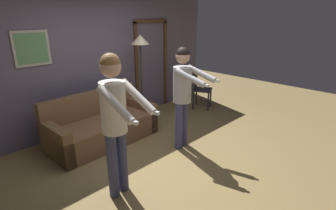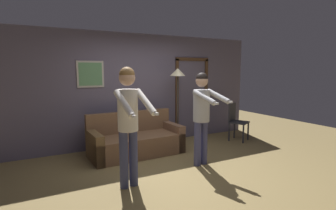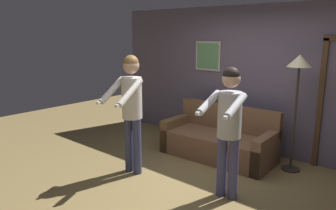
{
  "view_description": "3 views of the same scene",
  "coord_description": "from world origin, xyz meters",
  "px_view_note": "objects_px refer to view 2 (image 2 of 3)",
  "views": [
    {
      "loc": [
        -2.56,
        -2.69,
        2.21
      ],
      "look_at": [
        -0.03,
        -0.2,
        0.97
      ],
      "focal_mm": 28.0,
      "sensor_mm": 36.0,
      "label": 1
    },
    {
      "loc": [
        -2.22,
        -3.86,
        1.75
      ],
      "look_at": [
        -0.3,
        -0.24,
        1.21
      ],
      "focal_mm": 28.0,
      "sensor_mm": 36.0,
      "label": 2
    },
    {
      "loc": [
        2.55,
        -3.47,
        2.13
      ],
      "look_at": [
        -0.25,
        -0.24,
        1.17
      ],
      "focal_mm": 35.0,
      "sensor_mm": 36.0,
      "label": 3
    }
  ],
  "objects_px": {
    "person_standing_left": "(128,115)",
    "dining_chair_distant": "(236,119)",
    "person_standing_right": "(202,110)",
    "couch": "(136,141)",
    "torchiere_lamp": "(178,80)"
  },
  "relations": [
    {
      "from": "person_standing_right",
      "to": "dining_chair_distant",
      "type": "xyz_separation_m",
      "value": [
        1.79,
        1.06,
        -0.52
      ]
    },
    {
      "from": "couch",
      "to": "dining_chair_distant",
      "type": "height_order",
      "value": "dining_chair_distant"
    },
    {
      "from": "person_standing_right",
      "to": "dining_chair_distant",
      "type": "relative_size",
      "value": 1.85
    },
    {
      "from": "couch",
      "to": "person_standing_left",
      "type": "distance_m",
      "value": 1.78
    },
    {
      "from": "couch",
      "to": "person_standing_right",
      "type": "relative_size",
      "value": 1.12
    },
    {
      "from": "person_standing_left",
      "to": "dining_chair_distant",
      "type": "distance_m",
      "value": 3.6
    },
    {
      "from": "couch",
      "to": "dining_chair_distant",
      "type": "bearing_deg",
      "value": -2.51
    },
    {
      "from": "torchiere_lamp",
      "to": "person_standing_left",
      "type": "relative_size",
      "value": 1.0
    },
    {
      "from": "couch",
      "to": "torchiere_lamp",
      "type": "height_order",
      "value": "torchiere_lamp"
    },
    {
      "from": "person_standing_left",
      "to": "person_standing_right",
      "type": "relative_size",
      "value": 1.05
    },
    {
      "from": "person_standing_right",
      "to": "dining_chair_distant",
      "type": "distance_m",
      "value": 2.14
    },
    {
      "from": "person_standing_left",
      "to": "dining_chair_distant",
      "type": "height_order",
      "value": "person_standing_left"
    },
    {
      "from": "torchiere_lamp",
      "to": "dining_chair_distant",
      "type": "bearing_deg",
      "value": -14.35
    },
    {
      "from": "person_standing_left",
      "to": "person_standing_right",
      "type": "distance_m",
      "value": 1.53
    },
    {
      "from": "torchiere_lamp",
      "to": "couch",
      "type": "bearing_deg",
      "value": -167.3
    }
  ]
}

